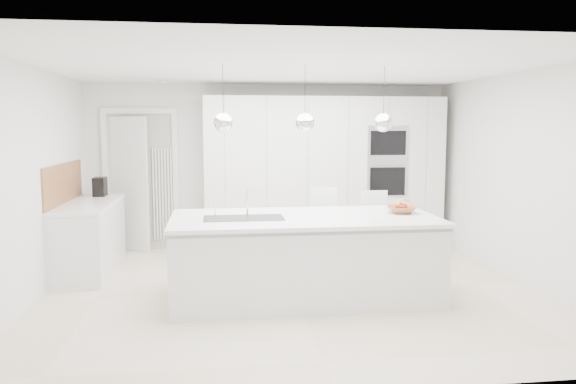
{
  "coord_description": "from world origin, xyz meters",
  "views": [
    {
      "loc": [
        -0.84,
        -6.15,
        1.86
      ],
      "look_at": [
        0.0,
        0.3,
        1.1
      ],
      "focal_mm": 35.0,
      "sensor_mm": 36.0,
      "label": 1
    }
  ],
  "objects": [
    {
      "name": "pendant_left",
      "position": [
        -0.75,
        -0.3,
        1.9
      ],
      "size": [
        0.2,
        0.2,
        0.2
      ],
      "primitive_type": "sphere",
      "color": "white",
      "rests_on": "ceiling"
    },
    {
      "name": "wall_back",
      "position": [
        0.0,
        2.5,
        1.25
      ],
      "size": [
        5.5,
        0.0,
        5.5
      ],
      "primitive_type": "plane",
      "rotation": [
        1.57,
        0.0,
        0.0
      ],
      "color": "white",
      "rests_on": "ground"
    },
    {
      "name": "oak_backsplash",
      "position": [
        -2.74,
        1.2,
        1.15
      ],
      "size": [
        0.02,
        1.8,
        0.5
      ],
      "primitive_type": "cube",
      "color": "#A06A3F",
      "rests_on": "wall_left"
    },
    {
      "name": "doorway_frame",
      "position": [
        -1.95,
        2.47,
        1.02
      ],
      "size": [
        1.11,
        0.08,
        2.13
      ],
      "primitive_type": null,
      "color": "white",
      "rests_on": "floor"
    },
    {
      "name": "floor",
      "position": [
        0.0,
        0.0,
        0.0
      ],
      "size": [
        5.5,
        5.5,
        0.0
      ],
      "primitive_type": "plane",
      "color": "beige",
      "rests_on": "ground"
    },
    {
      "name": "tall_cabinets",
      "position": [
        0.8,
        2.2,
        1.15
      ],
      "size": [
        3.6,
        0.6,
        2.3
      ],
      "primitive_type": "cube",
      "color": "white",
      "rests_on": "floor"
    },
    {
      "name": "apple_b",
      "position": [
        1.21,
        -0.13,
        0.97
      ],
      "size": [
        0.08,
        0.08,
        0.08
      ],
      "primitive_type": "sphere",
      "color": "#AE1917",
      "rests_on": "fruit_bowl"
    },
    {
      "name": "apple_a",
      "position": [
        1.19,
        -0.15,
        0.97
      ],
      "size": [
        0.08,
        0.08,
        0.08
      ],
      "primitive_type": "sphere",
      "color": "#AE1917",
      "rests_on": "fruit_bowl"
    },
    {
      "name": "left_base_cabinets",
      "position": [
        -2.45,
        1.2,
        0.43
      ],
      "size": [
        0.6,
        1.8,
        0.86
      ],
      "primitive_type": "cube",
      "color": "white",
      "rests_on": "floor"
    },
    {
      "name": "hallway_door",
      "position": [
        -2.2,
        2.42,
        1.0
      ],
      "size": [
        0.76,
        0.38,
        2.0
      ],
      "primitive_type": "cube",
      "rotation": [
        0.0,
        0.0,
        -0.44
      ],
      "color": "white",
      "rests_on": "floor"
    },
    {
      "name": "fruit_bowl",
      "position": [
        1.21,
        -0.18,
        0.94
      ],
      "size": [
        0.37,
        0.37,
        0.08
      ],
      "primitive_type": "imported",
      "rotation": [
        0.0,
        0.0,
        -0.17
      ],
      "color": "#A06A3F",
      "rests_on": "island_worktop"
    },
    {
      "name": "radiator",
      "position": [
        -1.63,
        2.46,
        0.85
      ],
      "size": [
        0.32,
        0.04,
        1.4
      ],
      "primitive_type": null,
      "color": "white",
      "rests_on": "floor"
    },
    {
      "name": "wall_left",
      "position": [
        -2.75,
        0.0,
        1.25
      ],
      "size": [
        0.0,
        5.0,
        5.0
      ],
      "primitive_type": "plane",
      "rotation": [
        1.57,
        0.0,
        1.57
      ],
      "color": "white",
      "rests_on": "ground"
    },
    {
      "name": "island_tap",
      "position": [
        -0.5,
        -0.1,
        1.05
      ],
      "size": [
        0.02,
        0.02,
        0.3
      ],
      "primitive_type": "cylinder",
      "color": "white",
      "rests_on": "island_worktop"
    },
    {
      "name": "left_worktop",
      "position": [
        -2.45,
        1.2,
        0.88
      ],
      "size": [
        0.62,
        1.82,
        0.04
      ],
      "primitive_type": "cube",
      "color": "white",
      "rests_on": "left_base_cabinets"
    },
    {
      "name": "island_worktop",
      "position": [
        0.1,
        -0.25,
        0.88
      ],
      "size": [
        2.84,
        1.4,
        0.04
      ],
      "primitive_type": "cube",
      "color": "white",
      "rests_on": "island_base"
    },
    {
      "name": "bar_stool_left",
      "position": [
        0.52,
        0.64,
        0.54
      ],
      "size": [
        0.5,
        0.59,
        1.09
      ],
      "primitive_type": null,
      "rotation": [
        0.0,
        0.0,
        -0.33
      ],
      "color": "white",
      "rests_on": "floor"
    },
    {
      "name": "pendant_right",
      "position": [
        0.95,
        -0.3,
        1.9
      ],
      "size": [
        0.2,
        0.2,
        0.2
      ],
      "primitive_type": "sphere",
      "color": "white",
      "rests_on": "ceiling"
    },
    {
      "name": "espresso_machine",
      "position": [
        -2.43,
        1.86,
        1.03
      ],
      "size": [
        0.17,
        0.25,
        0.26
      ],
      "primitive_type": "cube",
      "rotation": [
        0.0,
        0.0,
        -0.04
      ],
      "color": "black",
      "rests_on": "left_worktop"
    },
    {
      "name": "ceiling",
      "position": [
        0.0,
        0.0,
        2.5
      ],
      "size": [
        5.5,
        5.5,
        0.0
      ],
      "primitive_type": "plane",
      "rotation": [
        3.14,
        0.0,
        0.0
      ],
      "color": "white",
      "rests_on": "wall_back"
    },
    {
      "name": "pendant_mid",
      "position": [
        0.1,
        -0.3,
        1.9
      ],
      "size": [
        0.2,
        0.2,
        0.2
      ],
      "primitive_type": "sphere",
      "color": "white",
      "rests_on": "ceiling"
    },
    {
      "name": "oven_stack",
      "position": [
        1.7,
        1.89,
        1.35
      ],
      "size": [
        0.62,
        0.04,
        1.05
      ],
      "primitive_type": null,
      "color": "#A5A5A8",
      "rests_on": "tall_cabinets"
    },
    {
      "name": "island_base",
      "position": [
        0.1,
        -0.3,
        0.43
      ],
      "size": [
        2.8,
        1.2,
        0.86
      ],
      "primitive_type": "cube",
      "color": "white",
      "rests_on": "floor"
    },
    {
      "name": "banana_bunch",
      "position": [
        1.25,
        -0.16,
        1.01
      ],
      "size": [
        0.22,
        0.16,
        0.2
      ],
      "primitive_type": "torus",
      "rotation": [
        1.22,
        0.0,
        0.35
      ],
      "color": "yellow",
      "rests_on": "fruit_bowl"
    },
    {
      "name": "bar_stool_right",
      "position": [
        1.14,
        0.51,
        0.53
      ],
      "size": [
        0.37,
        0.5,
        1.05
      ],
      "primitive_type": null,
      "rotation": [
        0.0,
        0.0,
        -0.04
      ],
      "color": "white",
      "rests_on": "floor"
    },
    {
      "name": "island_sink",
      "position": [
        -0.55,
        -0.3,
        0.82
      ],
      "size": [
        0.84,
        0.44,
        0.18
      ],
      "primitive_type": null,
      "color": "#3F3F42",
      "rests_on": "island_worktop"
    },
    {
      "name": "apple_c",
      "position": [
        1.25,
        -0.17,
        0.97
      ],
      "size": [
        0.08,
        0.08,
        0.08
      ],
      "primitive_type": "sphere",
      "color": "#AE1917",
      "rests_on": "fruit_bowl"
    }
  ]
}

